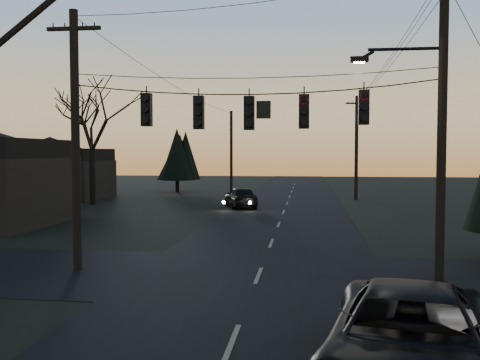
# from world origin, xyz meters

# --- Properties ---
(main_road) EXTENTS (8.00, 120.00, 0.02)m
(main_road) POSITION_xyz_m (0.00, 20.00, 0.01)
(main_road) COLOR black
(main_road) RESTS_ON ground
(cross_road) EXTENTS (60.00, 7.00, 0.02)m
(cross_road) POSITION_xyz_m (0.00, 10.00, 0.01)
(cross_road) COLOR black
(cross_road) RESTS_ON ground
(utility_pole_right) EXTENTS (5.00, 0.30, 10.00)m
(utility_pole_right) POSITION_xyz_m (5.50, 10.00, 0.00)
(utility_pole_right) COLOR black
(utility_pole_right) RESTS_ON ground
(utility_pole_left) EXTENTS (1.80, 0.30, 8.50)m
(utility_pole_left) POSITION_xyz_m (-6.00, 10.00, 0.00)
(utility_pole_left) COLOR black
(utility_pole_left) RESTS_ON ground
(utility_pole_far_r) EXTENTS (1.80, 0.30, 8.50)m
(utility_pole_far_r) POSITION_xyz_m (5.50, 38.00, 0.00)
(utility_pole_far_r) COLOR black
(utility_pole_far_r) RESTS_ON ground
(utility_pole_far_l) EXTENTS (0.30, 0.30, 8.00)m
(utility_pole_far_l) POSITION_xyz_m (-6.00, 46.00, 0.00)
(utility_pole_far_l) COLOR black
(utility_pole_far_l) RESTS_ON ground
(span_signal_assembly) EXTENTS (11.50, 0.44, 1.63)m
(span_signal_assembly) POSITION_xyz_m (-0.24, 10.00, 5.21)
(span_signal_assembly) COLOR black
(span_signal_assembly) RESTS_ON ground
(bare_tree_dist) EXTENTS (7.73, 7.73, 7.99)m
(bare_tree_dist) POSITION_xyz_m (-14.33, 31.28, 5.59)
(bare_tree_dist) COLOR black
(bare_tree_dist) RESTS_ON ground
(evergreen_dist) EXTENTS (3.54, 3.54, 5.55)m
(evergreen_dist) POSITION_xyz_m (-11.15, 44.51, 3.37)
(evergreen_dist) COLOR black
(evergreen_dist) RESTS_ON ground
(house_left_far) EXTENTS (9.00, 7.00, 5.20)m
(house_left_far) POSITION_xyz_m (-20.00, 36.00, 2.60)
(house_left_far) COLOR black
(house_left_far) RESTS_ON ground
(suv_near) EXTENTS (3.79, 6.28, 1.63)m
(suv_near) POSITION_xyz_m (3.20, 2.17, 0.82)
(suv_near) COLOR black
(suv_near) RESTS_ON ground
(sedan_oncoming_a) EXTENTS (3.04, 4.75, 1.51)m
(sedan_oncoming_a) POSITION_xyz_m (-3.11, 30.45, 0.75)
(sedan_oncoming_a) COLOR black
(sedan_oncoming_a) RESTS_ON ground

